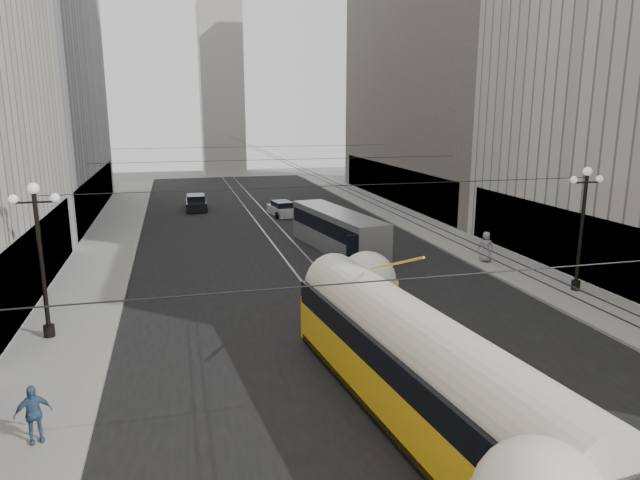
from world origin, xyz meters
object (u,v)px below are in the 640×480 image
city_bus (337,230)px  pedestrian_sidewalk_right (486,247)px  streetcar (418,367)px  pedestrian_sidewalk_left (33,414)px

city_bus → pedestrian_sidewalk_right: 9.55m
streetcar → pedestrian_sidewalk_left: 11.05m
pedestrian_sidewalk_right → pedestrian_sidewalk_left: pedestrian_sidewalk_right is taller
pedestrian_sidewalk_right → pedestrian_sidewalk_left: 26.67m
streetcar → pedestrian_sidewalk_right: (11.50, 15.80, -0.69)m
streetcar → pedestrian_sidewalk_right: 19.55m
pedestrian_sidewalk_left → pedestrian_sidewalk_right: bearing=13.6°
streetcar → city_bus: (3.54, 21.06, -0.29)m
streetcar → pedestrian_sidewalk_left: (-10.94, 1.38, -0.77)m
city_bus → pedestrian_sidewalk_left: 24.44m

